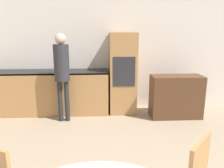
% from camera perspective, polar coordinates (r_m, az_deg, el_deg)
% --- Properties ---
extents(wall_back, '(7.00, 0.05, 2.60)m').
position_cam_1_polar(wall_back, '(4.95, -0.64, 8.60)').
color(wall_back, silver).
rests_on(wall_back, ground_plane).
extents(kitchen_counter, '(2.60, 0.60, 0.91)m').
position_cam_1_polar(kitchen_counter, '(4.89, -16.51, -1.91)').
color(kitchen_counter, '#AD7A47').
rests_on(kitchen_counter, ground_plane).
extents(oven_unit, '(0.56, 0.59, 1.71)m').
position_cam_1_polar(oven_unit, '(4.70, 2.78, 2.83)').
color(oven_unit, '#AD7A47').
rests_on(oven_unit, ground_plane).
extents(sideboard, '(1.02, 0.45, 0.87)m').
position_cam_1_polar(sideboard, '(4.66, 16.34, -3.14)').
color(sideboard, '#51331E').
rests_on(sideboard, ground_plane).
extents(person_standing, '(0.29, 0.29, 1.70)m').
position_cam_1_polar(person_standing, '(4.22, -12.98, 4.24)').
color(person_standing, '#262628').
rests_on(person_standing, ground_plane).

